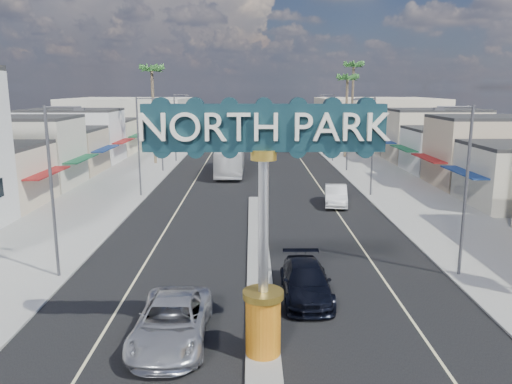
{
  "coord_description": "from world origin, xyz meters",
  "views": [
    {
      "loc": [
        -0.43,
        -14.95,
        9.84
      ],
      "look_at": [
        -0.17,
        12.01,
        4.18
      ],
      "focal_mm": 35.0,
      "sensor_mm": 36.0,
      "label": 1
    }
  ],
  "objects_px": {
    "streetlight_l_mid": "(140,142)",
    "suv_right": "(306,281)",
    "streetlight_l_far": "(176,124)",
    "streetlight_r_mid": "(371,141)",
    "car_parked_right": "(336,195)",
    "city_bus": "(230,158)",
    "streetlight_r_far": "(332,124)",
    "streetlight_r_near": "(463,183)",
    "suv_left": "(172,322)",
    "palm_left_far": "(152,74)",
    "palm_right_far": "(354,70)",
    "palm_right_mid": "(347,82)",
    "streetlight_l_near": "(54,184)",
    "traffic_signal_left": "(177,136)",
    "traffic_signal_right": "(332,136)",
    "gateway_sign": "(264,202)"
  },
  "relations": [
    {
      "from": "streetlight_l_mid",
      "to": "suv_right",
      "type": "height_order",
      "value": "streetlight_l_mid"
    },
    {
      "from": "suv_right",
      "to": "car_parked_right",
      "type": "xyz_separation_m",
      "value": [
        4.61,
        19.08,
        0.05
      ]
    },
    {
      "from": "suv_right",
      "to": "city_bus",
      "type": "distance_m",
      "value": 35.58
    },
    {
      "from": "streetlight_l_near",
      "to": "palm_right_far",
      "type": "bearing_deg",
      "value": 63.94
    },
    {
      "from": "streetlight_r_mid",
      "to": "car_parked_right",
      "type": "xyz_separation_m",
      "value": [
        -3.66,
        -3.53,
        -4.22
      ]
    },
    {
      "from": "palm_right_far",
      "to": "streetlight_l_mid",
      "type": "bearing_deg",
      "value": -128.48
    },
    {
      "from": "streetlight_r_near",
      "to": "palm_left_far",
      "type": "bearing_deg",
      "value": 120.36
    },
    {
      "from": "palm_right_far",
      "to": "palm_right_mid",
      "type": "bearing_deg",
      "value": -108.43
    },
    {
      "from": "streetlight_l_far",
      "to": "streetlight_r_far",
      "type": "height_order",
      "value": "same"
    },
    {
      "from": "traffic_signal_left",
      "to": "city_bus",
      "type": "distance_m",
      "value": 6.94
    },
    {
      "from": "traffic_signal_right",
      "to": "traffic_signal_left",
      "type": "bearing_deg",
      "value": 180.0
    },
    {
      "from": "gateway_sign",
      "to": "streetlight_r_near",
      "type": "bearing_deg",
      "value": 37.55
    },
    {
      "from": "traffic_signal_left",
      "to": "traffic_signal_right",
      "type": "height_order",
      "value": "same"
    },
    {
      "from": "streetlight_l_near",
      "to": "streetlight_r_mid",
      "type": "height_order",
      "value": "same"
    },
    {
      "from": "car_parked_right",
      "to": "city_bus",
      "type": "height_order",
      "value": "city_bus"
    },
    {
      "from": "traffic_signal_left",
      "to": "palm_right_mid",
      "type": "bearing_deg",
      "value": 28.42
    },
    {
      "from": "palm_right_far",
      "to": "suv_left",
      "type": "relative_size",
      "value": 2.34
    },
    {
      "from": "streetlight_r_near",
      "to": "palm_right_mid",
      "type": "relative_size",
      "value": 0.74
    },
    {
      "from": "car_parked_right",
      "to": "streetlight_l_mid",
      "type": "bearing_deg",
      "value": 175.76
    },
    {
      "from": "streetlight_l_near",
      "to": "streetlight_r_near",
      "type": "bearing_deg",
      "value": 0.0
    },
    {
      "from": "palm_left_far",
      "to": "car_parked_right",
      "type": "distance_m",
      "value": 32.53
    },
    {
      "from": "streetlight_r_near",
      "to": "suv_left",
      "type": "xyz_separation_m",
      "value": [
        -14.0,
        -6.83,
        -4.23
      ]
    },
    {
      "from": "streetlight_r_near",
      "to": "palm_right_far",
      "type": "distance_m",
      "value": 52.71
    },
    {
      "from": "streetlight_l_far",
      "to": "suv_left",
      "type": "bearing_deg",
      "value": -81.99
    },
    {
      "from": "palm_left_far",
      "to": "suv_right",
      "type": "distance_m",
      "value": 46.48
    },
    {
      "from": "car_parked_right",
      "to": "traffic_signal_right",
      "type": "bearing_deg",
      "value": 89.51
    },
    {
      "from": "suv_right",
      "to": "streetlight_l_mid",
      "type": "bearing_deg",
      "value": 118.93
    },
    {
      "from": "streetlight_l_far",
      "to": "suv_right",
      "type": "xyz_separation_m",
      "value": [
        12.6,
        -44.61,
        -4.27
      ]
    },
    {
      "from": "streetlight_l_near",
      "to": "palm_right_far",
      "type": "xyz_separation_m",
      "value": [
        25.43,
        52.0,
        7.32
      ]
    },
    {
      "from": "streetlight_l_far",
      "to": "palm_right_far",
      "type": "relative_size",
      "value": 0.64
    },
    {
      "from": "streetlight_l_near",
      "to": "suv_right",
      "type": "relative_size",
      "value": 1.63
    },
    {
      "from": "streetlight_l_far",
      "to": "suv_right",
      "type": "bearing_deg",
      "value": -74.23
    },
    {
      "from": "suv_left",
      "to": "traffic_signal_left",
      "type": "bearing_deg",
      "value": 98.32
    },
    {
      "from": "streetlight_l_mid",
      "to": "city_bus",
      "type": "relative_size",
      "value": 0.71
    },
    {
      "from": "city_bus",
      "to": "streetlight_r_far",
      "type": "bearing_deg",
      "value": 35.54
    },
    {
      "from": "palm_right_mid",
      "to": "suv_left",
      "type": "xyz_separation_m",
      "value": [
        -16.56,
        -52.83,
        -9.77
      ]
    },
    {
      "from": "traffic_signal_right",
      "to": "streetlight_r_mid",
      "type": "height_order",
      "value": "streetlight_r_mid"
    },
    {
      "from": "traffic_signal_left",
      "to": "traffic_signal_right",
      "type": "xyz_separation_m",
      "value": [
        18.37,
        0.0,
        0.0
      ]
    },
    {
      "from": "car_parked_right",
      "to": "streetlight_l_far",
      "type": "bearing_deg",
      "value": 131.33
    },
    {
      "from": "traffic_signal_left",
      "to": "palm_right_far",
      "type": "relative_size",
      "value": 0.43
    },
    {
      "from": "streetlight_r_mid",
      "to": "streetlight_l_far",
      "type": "bearing_deg",
      "value": 133.48
    },
    {
      "from": "palm_left_far",
      "to": "car_parked_right",
      "type": "height_order",
      "value": "palm_left_far"
    },
    {
      "from": "gateway_sign",
      "to": "traffic_signal_right",
      "type": "distance_m",
      "value": 43.04
    },
    {
      "from": "palm_left_far",
      "to": "car_parked_right",
      "type": "xyz_separation_m",
      "value": [
        19.77,
        -23.53,
        -10.65
      ]
    },
    {
      "from": "palm_right_far",
      "to": "palm_left_far",
      "type": "bearing_deg",
      "value": -156.8
    },
    {
      "from": "suv_left",
      "to": "car_parked_right",
      "type": "relative_size",
      "value": 1.17
    },
    {
      "from": "traffic_signal_left",
      "to": "streetlight_r_far",
      "type": "height_order",
      "value": "streetlight_r_far"
    },
    {
      "from": "gateway_sign",
      "to": "streetlight_l_mid",
      "type": "distance_m",
      "value": 29.91
    },
    {
      "from": "streetlight_r_near",
      "to": "suv_right",
      "type": "distance_m",
      "value": 9.66
    },
    {
      "from": "city_bus",
      "to": "suv_left",
      "type": "bearing_deg",
      "value": -90.73
    }
  ]
}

